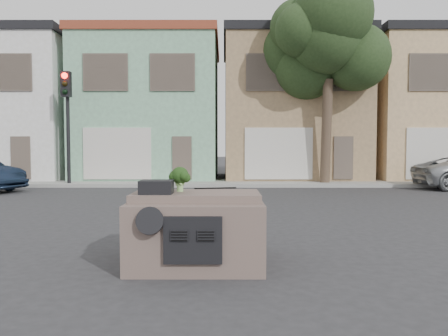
{
  "coord_description": "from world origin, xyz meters",
  "views": [
    {
      "loc": [
        0.43,
        -9.78,
        1.84
      ],
      "look_at": [
        0.42,
        0.5,
        1.3
      ],
      "focal_mm": 35.0,
      "sensor_mm": 36.0,
      "label": 1
    }
  ],
  "objects": [
    {
      "name": "townhouse_white",
      "position": [
        -11.0,
        14.5,
        3.77
      ],
      "size": [
        7.2,
        8.2,
        7.55
      ],
      "primitive_type": "cube",
      "color": "white",
      "rests_on": "ground"
    },
    {
      "name": "ground_plane",
      "position": [
        0.0,
        0.0,
        0.0
      ],
      "size": [
        120.0,
        120.0,
        0.0
      ],
      "primitive_type": "plane",
      "color": "#303033",
      "rests_on": "ground"
    },
    {
      "name": "townhouse_mint",
      "position": [
        -3.5,
        14.5,
        3.77
      ],
      "size": [
        7.2,
        8.2,
        7.55
      ],
      "primitive_type": "cube",
      "color": "#82B995",
      "rests_on": "ground"
    },
    {
      "name": "townhouse_beige",
      "position": [
        11.5,
        14.5,
        3.77
      ],
      "size": [
        7.2,
        8.2,
        7.55
      ],
      "primitive_type": "cube",
      "color": "tan",
      "rests_on": "ground"
    },
    {
      "name": "instrument_hump",
      "position": [
        -0.58,
        -3.35,
        1.22
      ],
      "size": [
        0.48,
        0.38,
        0.2
      ],
      "primitive_type": "cube",
      "color": "black",
      "rests_on": "car_dashboard"
    },
    {
      "name": "traffic_signal",
      "position": [
        -6.5,
        9.5,
        2.55
      ],
      "size": [
        0.4,
        0.4,
        5.1
      ],
      "primitive_type": "cube",
      "color": "black",
      "rests_on": "ground"
    },
    {
      "name": "sidewalk",
      "position": [
        0.0,
        10.5,
        0.07
      ],
      "size": [
        40.0,
        3.0,
        0.15
      ],
      "primitive_type": "cube",
      "color": "gray",
      "rests_on": "ground"
    },
    {
      "name": "broccoli",
      "position": [
        -0.26,
        -3.05,
        1.32
      ],
      "size": [
        0.36,
        0.36,
        0.39
      ],
      "primitive_type": "cube",
      "rotation": [
        0.0,
        0.0,
        4.58
      ],
      "color": "black",
      "rests_on": "car_dashboard"
    },
    {
      "name": "car_dashboard",
      "position": [
        0.0,
        -3.0,
        0.56
      ],
      "size": [
        2.0,
        1.8,
        1.12
      ],
      "primitive_type": "cube",
      "color": "brown",
      "rests_on": "ground"
    },
    {
      "name": "townhouse_tan",
      "position": [
        4.0,
        14.5,
        3.77
      ],
      "size": [
        7.2,
        8.2,
        7.55
      ],
      "primitive_type": "cube",
      "color": "#9C7D59",
      "rests_on": "ground"
    },
    {
      "name": "wiper_arm",
      "position": [
        0.28,
        -2.62,
        1.13
      ],
      "size": [
        0.69,
        0.15,
        0.02
      ],
      "primitive_type": "cube",
      "rotation": [
        0.0,
        0.0,
        0.17
      ],
      "color": "black",
      "rests_on": "car_dashboard"
    },
    {
      "name": "tree_near",
      "position": [
        5.0,
        9.8,
        4.25
      ],
      "size": [
        4.4,
        4.0,
        8.5
      ],
      "primitive_type": "cube",
      "color": "#263B1C",
      "rests_on": "ground"
    }
  ]
}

